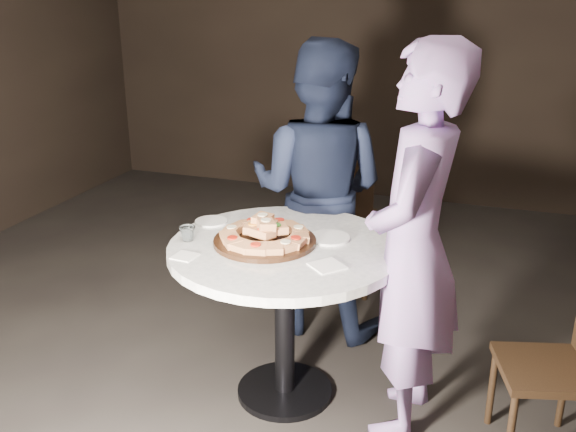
{
  "coord_description": "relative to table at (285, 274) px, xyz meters",
  "views": [
    {
      "loc": [
        1.08,
        -2.69,
        2.03
      ],
      "look_at": [
        0.12,
        0.06,
        0.98
      ],
      "focal_mm": 40.0,
      "sensor_mm": 36.0,
      "label": 1
    }
  ],
  "objects": [
    {
      "name": "chair_right",
      "position": [
        1.32,
        0.01,
        -0.2
      ],
      "size": [
        0.5,
        0.49,
        0.84
      ],
      "rotation": [
        0.0,
        0.0,
        -1.3
      ],
      "color": "black",
      "rests_on": "ground"
    },
    {
      "name": "floor",
      "position": [
        -0.12,
        -0.01,
        -0.69
      ],
      "size": [
        7.0,
        7.0,
        0.0
      ],
      "primitive_type": "plane",
      "color": "black",
      "rests_on": "ground"
    },
    {
      "name": "focaccia_pile",
      "position": [
        -0.1,
        -0.01,
        0.21
      ],
      "size": [
        0.45,
        0.44,
        0.12
      ],
      "rotation": [
        0.0,
        0.0,
        -0.19
      ],
      "color": "#BF7B4A",
      "rests_on": "serving_board"
    },
    {
      "name": "napkin_far",
      "position": [
        0.26,
        -0.18,
        0.16
      ],
      "size": [
        0.19,
        0.19,
        0.01
      ],
      "primitive_type": "cube",
      "rotation": [
        0.0,
        0.0,
        -0.73
      ],
      "color": "white",
      "rests_on": "table"
    },
    {
      "name": "chair_far",
      "position": [
        -0.05,
        1.26,
        -0.12
      ],
      "size": [
        0.52,
        0.53,
        0.98
      ],
      "rotation": [
        0.0,
        0.0,
        3.27
      ],
      "color": "black",
      "rests_on": "ground"
    },
    {
      "name": "diner_teal",
      "position": [
        0.62,
        -0.02,
        0.23
      ],
      "size": [
        0.46,
        0.68,
        1.84
      ],
      "primitive_type": "imported",
      "rotation": [
        0.0,
        0.0,
        -1.6
      ],
      "color": "#7D64A0",
      "rests_on": "ground"
    },
    {
      "name": "table",
      "position": [
        0.0,
        0.0,
        0.0
      ],
      "size": [
        1.35,
        1.35,
        0.85
      ],
      "rotation": [
        0.0,
        0.0,
        0.22
      ],
      "color": "black",
      "rests_on": "ground"
    },
    {
      "name": "plate_left",
      "position": [
        -0.47,
        0.16,
        0.16
      ],
      "size": [
        0.19,
        0.19,
        0.01
      ],
      "primitive_type": "cylinder",
      "rotation": [
        0.0,
        0.0,
        0.12
      ],
      "color": "white",
      "rests_on": "table"
    },
    {
      "name": "water_glass",
      "position": [
        -0.47,
        -0.11,
        0.19
      ],
      "size": [
        0.09,
        0.09,
        0.07
      ],
      "primitive_type": "imported",
      "rotation": [
        0.0,
        0.0,
        0.14
      ],
      "color": "silver",
      "rests_on": "table"
    },
    {
      "name": "napkin_near",
      "position": [
        -0.39,
        -0.29,
        0.16
      ],
      "size": [
        0.11,
        0.11,
        0.01
      ],
      "primitive_type": "cube",
      "rotation": [
        0.0,
        0.0,
        -0.09
      ],
      "color": "white",
      "rests_on": "table"
    },
    {
      "name": "plate_right",
      "position": [
        0.18,
        0.14,
        0.16
      ],
      "size": [
        0.27,
        0.27,
        0.01
      ],
      "primitive_type": "cylinder",
      "rotation": [
        0.0,
        0.0,
        -0.43
      ],
      "color": "white",
      "rests_on": "table"
    },
    {
      "name": "diner_navy",
      "position": [
        -0.06,
        0.77,
        0.19
      ],
      "size": [
        0.88,
        0.7,
        1.76
      ],
      "primitive_type": "imported",
      "rotation": [
        0.0,
        0.0,
        3.11
      ],
      "color": "black",
      "rests_on": "ground"
    },
    {
      "name": "serving_board",
      "position": [
        -0.1,
        -0.01,
        0.17
      ],
      "size": [
        0.57,
        0.57,
        0.02
      ],
      "primitive_type": "cylinder",
      "rotation": [
        0.0,
        0.0,
        -0.15
      ],
      "color": "black",
      "rests_on": "table"
    }
  ]
}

